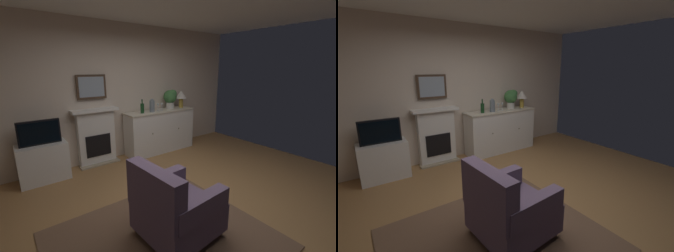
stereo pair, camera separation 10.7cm
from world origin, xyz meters
The scene contains 15 objects.
ground_plane centered at (0.00, 0.00, -0.05)m, with size 6.05×4.63×0.10m, color #9E7042.
wall_rear centered at (0.00, 2.28, 1.36)m, with size 6.05×0.06×2.71m, color beige.
area_rug centered at (-0.76, -0.35, 0.01)m, with size 2.27×1.96×0.02m, color brown.
fireplace_unit centered at (-0.56, 2.16, 0.55)m, with size 0.87×0.30×1.10m.
framed_picture centered at (-0.56, 2.20, 1.50)m, with size 0.55×0.04×0.45m.
sideboard_cabinet centered at (0.84, 1.98, 0.47)m, with size 1.62×0.49×0.94m.
table_lamp centered at (1.44, 1.98, 1.22)m, with size 0.26×0.26×0.40m.
wine_bottle centered at (0.36, 1.93, 1.05)m, with size 0.08×0.08×0.29m.
wine_glass_left centered at (0.76, 1.94, 1.06)m, with size 0.07×0.07×0.16m.
wine_glass_center centered at (0.87, 1.95, 1.06)m, with size 0.07×0.07×0.16m.
vase_decorative centered at (0.60, 1.93, 1.08)m, with size 0.11×0.11×0.28m.
tv_cabinet centered at (-1.54, 1.99, 0.32)m, with size 0.75×0.42×0.64m.
tv_set centered at (-1.54, 1.97, 0.84)m, with size 0.62×0.07×0.40m.
potted_plant_small centered at (1.16, 2.02, 1.20)m, with size 0.30×0.30×0.43m.
armchair centered at (-0.64, -0.38, 0.38)m, with size 0.85×0.82×0.92m.
Camera 2 is at (-1.89, -2.09, 1.85)m, focal length 24.04 mm.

